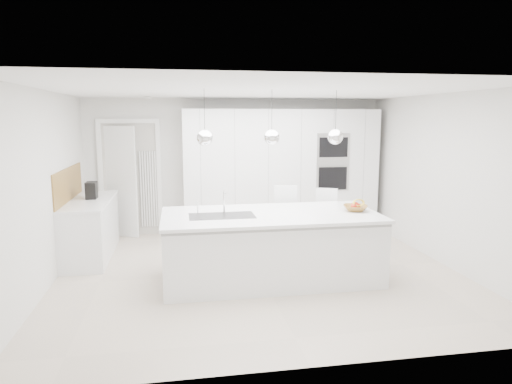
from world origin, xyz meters
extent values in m
plane|color=#C5B29E|center=(0.00, 0.00, 0.00)|extent=(5.50, 5.50, 0.00)
plane|color=silver|center=(0.00, 2.50, 1.25)|extent=(5.50, 0.00, 5.50)
plane|color=silver|center=(-2.75, 0.00, 1.25)|extent=(0.00, 5.00, 5.00)
plane|color=white|center=(0.00, 0.00, 2.50)|extent=(5.50, 5.50, 0.00)
cube|color=white|center=(0.80, 2.20, 1.15)|extent=(3.60, 0.60, 2.30)
cube|color=white|center=(-2.20, 2.42, 1.00)|extent=(0.76, 0.38, 2.00)
cube|color=white|center=(-2.45, 1.20, 0.43)|extent=(0.60, 1.80, 0.86)
cube|color=white|center=(-2.45, 1.20, 0.88)|extent=(0.62, 1.82, 0.04)
cube|color=olive|center=(-2.74, 1.20, 1.15)|extent=(0.02, 1.80, 0.50)
cube|color=white|center=(0.10, -0.30, 0.43)|extent=(2.80, 1.20, 0.86)
cube|color=white|center=(0.10, -0.25, 0.88)|extent=(2.84, 1.40, 0.04)
cylinder|color=white|center=(-0.50, -0.10, 1.05)|extent=(0.02, 0.02, 0.30)
sphere|color=white|center=(-0.75, -0.30, 1.90)|extent=(0.20, 0.20, 0.20)
sphere|color=white|center=(0.10, -0.30, 1.90)|extent=(0.20, 0.20, 0.20)
sphere|color=white|center=(0.95, -0.30, 1.90)|extent=(0.20, 0.20, 0.20)
imported|color=olive|center=(1.26, -0.29, 0.94)|extent=(0.41, 0.41, 0.08)
cube|color=black|center=(-2.43, 1.32, 1.03)|extent=(0.16, 0.25, 0.26)
sphere|color=red|center=(1.22, -0.34, 0.97)|extent=(0.08, 0.08, 0.08)
sphere|color=red|center=(1.27, -0.25, 0.97)|extent=(0.09, 0.09, 0.09)
sphere|color=red|center=(1.30, -0.29, 0.97)|extent=(0.07, 0.07, 0.07)
sphere|color=red|center=(1.28, -0.26, 0.97)|extent=(0.09, 0.09, 0.09)
torus|color=yellow|center=(1.30, -0.31, 1.01)|extent=(0.23, 0.17, 0.21)
camera|label=1|loc=(-1.09, -6.03, 2.15)|focal=32.00mm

